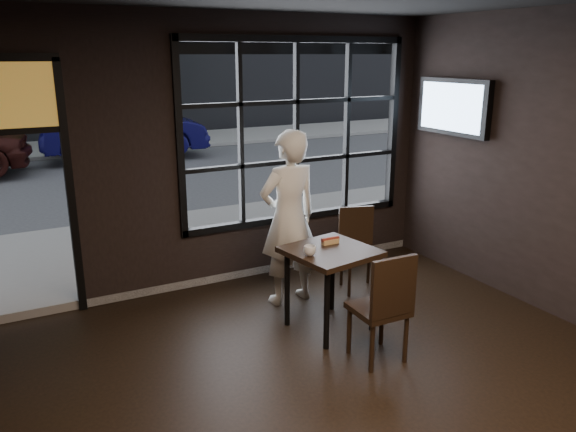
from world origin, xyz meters
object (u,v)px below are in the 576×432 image
cafe_table (330,289)px  man (289,218)px  navy_car (125,129)px  chair_near (378,305)px

cafe_table → man: man is taller
navy_car → man: bearing=-176.2°
cafe_table → chair_near: bearing=-93.7°
chair_near → man: (-0.13, 1.51, 0.45)m
man → chair_near: bearing=90.5°
cafe_table → chair_near: (0.07, -0.72, 0.10)m
man → navy_car: bearing=-96.4°
chair_near → navy_car: navy_car is taller
navy_car → cafe_table: bearing=-175.8°
cafe_table → chair_near: size_ratio=0.82×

